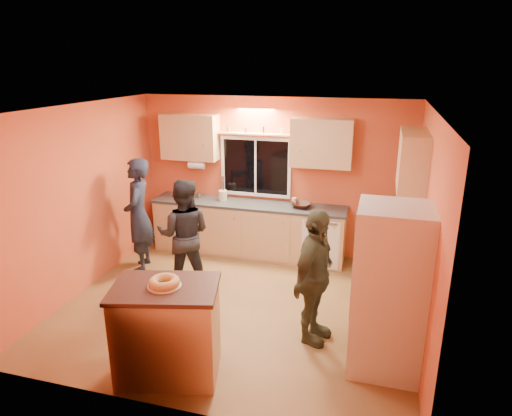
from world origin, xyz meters
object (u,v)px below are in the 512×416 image
(person_right, at_px, (314,278))
(refrigerator, at_px, (389,290))
(person_left, at_px, (138,215))
(person_center, at_px, (184,234))
(island, at_px, (168,330))

(person_right, bearing_deg, refrigerator, -95.25)
(person_left, relative_size, person_center, 1.10)
(person_center, bearing_deg, island, 95.67)
(person_left, relative_size, person_right, 1.10)
(refrigerator, xyz_separation_m, person_left, (-3.70, 1.50, -0.02))
(person_center, xyz_separation_m, person_right, (1.98, -0.84, -0.00))
(island, height_order, person_right, person_right)
(person_left, xyz_separation_m, person_center, (0.92, -0.37, -0.08))
(person_left, height_order, person_center, person_left)
(person_center, height_order, person_right, person_center)
(person_left, height_order, person_right, person_left)
(island, relative_size, person_left, 0.67)
(refrigerator, xyz_separation_m, person_right, (-0.80, 0.29, -0.10))
(person_center, relative_size, person_right, 1.00)
(person_center, distance_m, person_right, 2.15)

